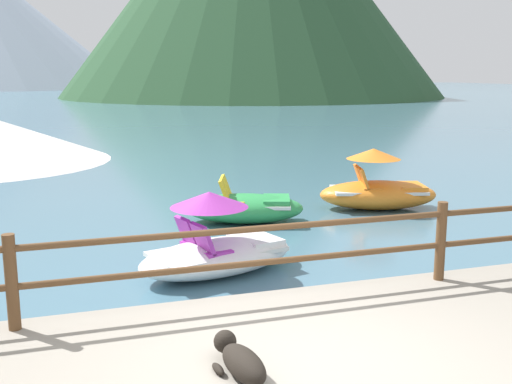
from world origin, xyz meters
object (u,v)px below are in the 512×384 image
dog_resting (240,360)px  pedal_boat_4 (244,207)px  pedal_boat_3 (378,189)px  pedal_boat_5 (217,247)px

dog_resting → pedal_boat_4: 6.87m
pedal_boat_3 → pedal_boat_4: pedal_boat_3 is taller
pedal_boat_3 → pedal_boat_4: size_ratio=1.07×
pedal_boat_5 → dog_resting: bearing=-101.5°
pedal_boat_5 → pedal_boat_4: bearing=65.8°
pedal_boat_4 → dog_resting: bearing=-107.1°
dog_resting → pedal_boat_4: bearing=72.9°
dog_resting → pedal_boat_5: size_ratio=0.41×
pedal_boat_4 → pedal_boat_5: size_ratio=0.96×
pedal_boat_3 → pedal_boat_4: 3.04m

